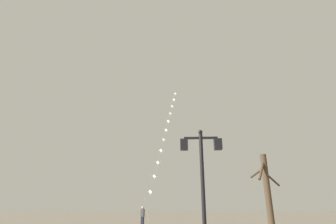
% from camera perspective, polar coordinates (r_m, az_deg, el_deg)
% --- Properties ---
extents(twin_lantern_lamp_post, '(1.54, 0.28, 4.41)m').
position_cam_1_polar(twin_lantern_lamp_post, '(9.60, 7.51, -11.66)').
color(twin_lantern_lamp_post, black).
rests_on(twin_lantern_lamp_post, ground_plane).
extents(kite_train, '(2.91, 14.93, 19.10)m').
position_cam_1_polar(kite_train, '(32.28, -0.75, -5.27)').
color(kite_train, brown).
rests_on(kite_train, ground_plane).
extents(kite_flyer, '(0.29, 0.62, 1.71)m').
position_cam_1_polar(kite_flyer, '(22.65, -5.65, -22.05)').
color(kite_flyer, '#1E1E2D').
rests_on(kite_flyer, ground_plane).
extents(bare_tree, '(1.47, 1.45, 4.21)m').
position_cam_1_polar(bare_tree, '(14.15, 21.19, -16.71)').
color(bare_tree, '#423323').
rests_on(bare_tree, ground_plane).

